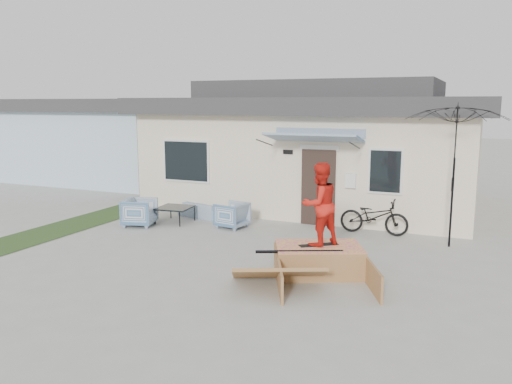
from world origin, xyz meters
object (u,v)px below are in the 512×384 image
at_px(loveseat, 203,207).
at_px(skater, 319,203).
at_px(armchair_left, 140,211).
at_px(patio_umbrella, 454,173).
at_px(bicycle, 374,213).
at_px(armchair_right, 232,214).
at_px(coffee_table, 175,215).
at_px(skateboard, 319,244).
at_px(skate_ramp, 319,260).

height_order(loveseat, skater, skater).
relative_size(armchair_left, patio_umbrella, 0.36).
xyz_separation_m(bicycle, patio_umbrella, (1.88, -0.49, 1.19)).
height_order(armchair_right, skater, skater).
xyz_separation_m(armchair_left, coffee_table, (0.66, 0.75, -0.20)).
height_order(loveseat, coffee_table, loveseat).
bearing_deg(skateboard, armchair_left, 122.26).
relative_size(armchair_left, armchair_right, 1.09).
distance_m(coffee_table, patio_umbrella, 7.47).
height_order(patio_umbrella, skate_ramp, patio_umbrella).
relative_size(armchair_right, bicycle, 0.44).
xyz_separation_m(loveseat, armchair_left, (-1.06, -1.65, 0.12)).
relative_size(loveseat, armchair_right, 1.97).
bearing_deg(armchair_right, bicycle, 113.06).
relative_size(loveseat, skate_ramp, 0.68).
xyz_separation_m(coffee_table, skateboard, (5.03, -2.64, 0.36)).
bearing_deg(coffee_table, skater, -27.70).
relative_size(bicycle, patio_umbrella, 0.76).
bearing_deg(armchair_left, skate_ramp, -124.92).
relative_size(armchair_left, coffee_table, 0.93).
bearing_deg(coffee_table, armchair_left, -131.44).
bearing_deg(patio_umbrella, loveseat, 176.19).
bearing_deg(armchair_left, patio_umbrella, -97.64).
bearing_deg(skate_ramp, armchair_right, 115.07).
distance_m(skateboard, skater, 0.84).
bearing_deg(skate_ramp, patio_umbrella, 29.51).
relative_size(armchair_right, skateboard, 0.96).
distance_m(armchair_left, skate_ramp, 6.04).
distance_m(coffee_table, skateboard, 5.69).
height_order(loveseat, skate_ramp, loveseat).
bearing_deg(skateboard, coffee_table, 112.94).
xyz_separation_m(patio_umbrella, skater, (-2.27, -3.08, -0.32)).
bearing_deg(armchair_left, armchair_right, -87.11).
height_order(armchair_left, coffee_table, armchair_left).
xyz_separation_m(loveseat, coffee_table, (-0.40, -0.90, -0.07)).
xyz_separation_m(bicycle, skate_ramp, (-0.37, -3.62, -0.28)).
bearing_deg(coffee_table, patio_umbrella, 3.47).
relative_size(skate_ramp, skater, 1.36).
height_order(armchair_left, skater, skater).
relative_size(loveseat, coffee_table, 1.68).
distance_m(loveseat, patio_umbrella, 7.07).
height_order(armchair_right, skateboard, armchair_right).
distance_m(coffee_table, skater, 5.81).
bearing_deg(patio_umbrella, coffee_table, -176.53).
bearing_deg(bicycle, armchair_right, 102.98).
bearing_deg(loveseat, coffee_table, 78.10).
distance_m(armchair_left, coffee_table, 1.02).
height_order(loveseat, skateboard, skateboard).
bearing_deg(armchair_left, skater, -124.53).
bearing_deg(bicycle, patio_umbrella, -104.71).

